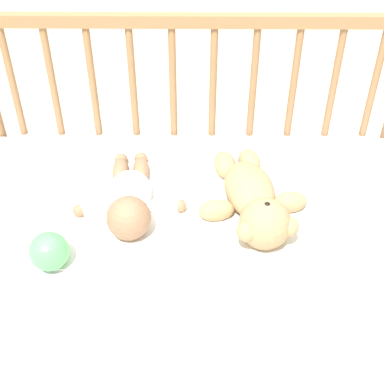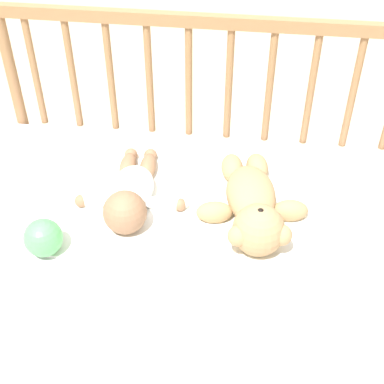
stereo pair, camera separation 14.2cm
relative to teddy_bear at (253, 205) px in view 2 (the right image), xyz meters
The scene contains 7 objects.
ground_plane 0.59m from the teddy_bear, behind, with size 12.00×12.00×0.00m, color #C6B293.
crib_mattress 0.35m from the teddy_bear, behind, with size 1.30×0.72×0.52m.
crib_rail 0.43m from the teddy_bear, 112.67° to the left, with size 1.30×0.04×0.92m.
blanket 0.18m from the teddy_bear, 163.79° to the left, with size 0.82×0.51×0.01m.
teddy_bear is the anchor object (origin of this frame).
baby 0.33m from the teddy_bear, behind, with size 0.32×0.38×0.11m.
toy_ball 0.54m from the teddy_bear, 159.41° to the right, with size 0.10×0.10×0.10m.
Camera 2 is at (0.15, -1.07, 1.49)m, focal length 50.00 mm.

